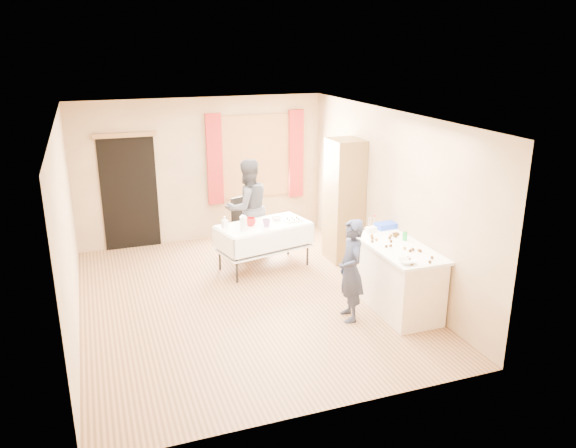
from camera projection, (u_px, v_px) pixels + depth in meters
name	position (u px, v px, depth m)	size (l,w,h in m)	color
floor	(245.00, 299.00, 8.07)	(4.50, 5.50, 0.02)	#9E7047
ceiling	(240.00, 116.00, 7.25)	(4.50, 5.50, 0.02)	white
wall_back	(202.00, 170.00, 10.13)	(4.50, 0.02, 2.60)	tan
wall_front	(322.00, 294.00, 5.19)	(4.50, 0.02, 2.60)	tan
wall_left	(66.00, 230.00, 6.94)	(0.02, 5.50, 2.60)	tan
wall_right	(388.00, 197.00, 8.39)	(0.02, 5.50, 2.60)	tan
window_frame	(256.00, 156.00, 10.35)	(1.32, 0.06, 1.52)	olive
window_pane	(256.00, 156.00, 10.34)	(1.20, 0.02, 1.40)	white
curtain_left	(215.00, 160.00, 10.06)	(0.28, 0.06, 1.65)	#A42520
curtain_right	(296.00, 154.00, 10.56)	(0.28, 0.06, 1.65)	#A42520
doorway	(130.00, 193.00, 9.78)	(0.95, 0.04, 2.00)	black
door_lintel	(124.00, 135.00, 9.43)	(1.05, 0.06, 0.08)	olive
cabinet	(344.00, 201.00, 9.25)	(0.50, 0.60, 2.04)	brown
counter	(396.00, 277.00, 7.67)	(0.71, 1.50, 0.91)	#F7E6CC
party_table	(264.00, 242.00, 9.04)	(1.60, 1.06, 0.75)	black
chair	(246.00, 234.00, 9.90)	(0.51, 0.51, 0.94)	black
girl	(351.00, 270.00, 7.29)	(0.40, 0.54, 1.38)	#1F243B
woman	(248.00, 208.00, 9.51)	(0.92, 0.78, 1.67)	black
soda_can	(405.00, 236.00, 7.72)	(0.07, 0.07, 0.12)	green
mixing_bowl	(407.00, 262.00, 6.93)	(0.24, 0.24, 0.05)	white
foam_block	(371.00, 230.00, 8.05)	(0.15, 0.10, 0.08)	white
blue_basket	(386.00, 226.00, 8.23)	(0.30, 0.20, 0.08)	blue
pitcher	(244.00, 224.00, 8.60)	(0.11, 0.11, 0.22)	silver
cup_red	(251.00, 222.00, 8.85)	(0.20, 0.20, 0.13)	red
cup_rainbow	(266.00, 223.00, 8.80)	(0.15, 0.15, 0.12)	red
small_bowl	(276.00, 218.00, 9.14)	(0.20, 0.20, 0.05)	white
pastry_tray	(293.00, 220.00, 9.10)	(0.28, 0.20, 0.02)	white
bottle	(225.00, 222.00, 8.74)	(0.11, 0.11, 0.19)	white
cake_balls	(397.00, 244.00, 7.56)	(0.53, 1.16, 0.04)	#3F2314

